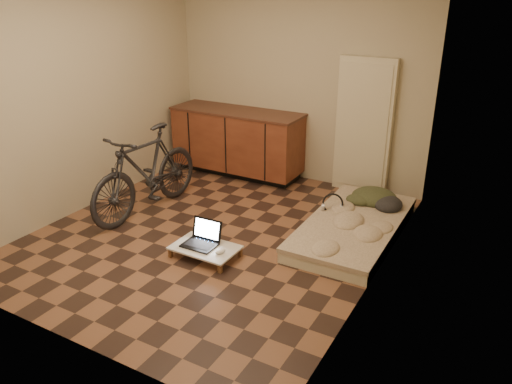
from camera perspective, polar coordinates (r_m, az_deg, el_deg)
The scene contains 10 objects.
room_shell at distance 4.96m, azimuth -5.11°, elevation 8.71°, with size 3.50×4.00×2.60m.
cabinets at distance 6.96m, azimuth -2.14°, elevation 5.77°, with size 1.84×0.62×0.91m.
appliance_panel at distance 6.39m, azimuth 12.21°, elevation 7.29°, with size 0.70×0.10×1.70m, color beige.
bicycle at distance 5.84m, azimuth -12.51°, elevation 2.77°, with size 0.50×1.71×1.11m, color black.
futon at distance 5.46m, azimuth 11.06°, elevation -3.97°, with size 0.92×1.89×0.16m.
clothing_pile at distance 5.87m, azimuth 13.77°, elevation -0.17°, with size 0.56×0.46×0.22m, color #313820, non-canonical shape.
headphones at distance 5.60m, azimuth 8.77°, elevation -1.22°, with size 0.26×0.23×0.17m, color black, non-canonical shape.
lap_desk at distance 4.95m, azimuth -5.83°, elevation -6.39°, with size 0.65×0.42×0.11m.
laptop at distance 4.99m, azimuth -6.16°, elevation -5.38°, with size 0.33×0.30×0.23m.
mouse at distance 4.82m, azimuth -4.13°, elevation -6.77°, with size 0.07×0.11×0.04m, color white.
Camera 1 is at (2.73, -3.97, 2.49)m, focal length 35.00 mm.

